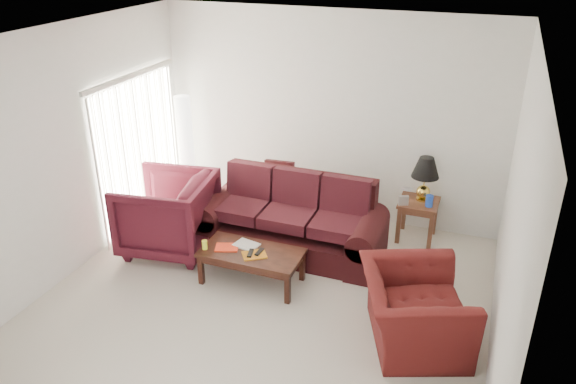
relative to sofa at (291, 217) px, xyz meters
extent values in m
plane|color=beige|center=(0.11, -1.23, -0.50)|extent=(5.00, 5.00, 0.00)
cube|color=silver|center=(-2.31, 0.07, 0.58)|extent=(0.10, 2.00, 2.16)
cube|color=black|center=(-0.44, 0.68, 0.26)|extent=(0.43, 0.23, 0.43)
cube|color=silver|center=(1.34, 0.73, 0.14)|extent=(0.14, 0.09, 0.13)
cylinder|color=#1A3DAA|center=(1.67, 0.81, 0.15)|extent=(0.10, 0.10, 0.16)
cube|color=silver|center=(1.33, 1.08, 0.16)|extent=(0.15, 0.18, 0.06)
imported|color=#3E0E18|center=(-1.54, -0.52, 0.02)|extent=(1.30, 1.27, 1.04)
imported|color=#451010|center=(1.83, -1.27, -0.11)|extent=(1.39, 1.47, 0.77)
cube|color=red|center=(-0.49, -0.90, -0.06)|extent=(0.33, 0.29, 0.02)
cube|color=white|center=(-0.30, -0.76, -0.06)|extent=(0.33, 0.27, 0.02)
cube|color=#C47417|center=(-0.11, -0.94, -0.06)|extent=(0.35, 0.33, 0.02)
cube|color=black|center=(-0.16, -0.95, -0.04)|extent=(0.09, 0.18, 0.02)
cube|color=black|center=(-0.07, -0.88, -0.04)|extent=(0.06, 0.17, 0.02)
cylinder|color=yellow|center=(-0.73, -1.01, -0.01)|extent=(0.08, 0.08, 0.11)
camera|label=1|loc=(2.27, -6.12, 3.44)|focal=35.00mm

